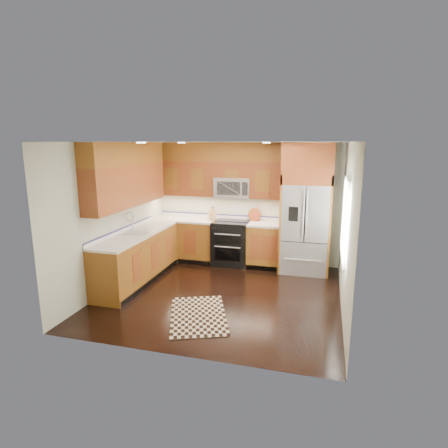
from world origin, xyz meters
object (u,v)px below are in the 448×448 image
(range, at_px, (231,243))
(utensil_crock, at_px, (256,215))
(knife_block, at_px, (213,214))
(rug, at_px, (198,315))
(refrigerator, at_px, (306,209))

(range, distance_m, utensil_crock, 0.81)
(range, distance_m, knife_block, 0.74)
(range, relative_size, rug, 0.68)
(range, relative_size, utensil_crock, 2.64)
(refrigerator, relative_size, knife_block, 8.61)
(range, distance_m, rug, 2.60)
(refrigerator, xyz_separation_m, utensil_crock, (-1.06, 0.30, -0.24))
(knife_block, bearing_deg, utensil_crock, 11.38)
(range, bearing_deg, rug, -87.11)
(knife_block, bearing_deg, rug, -77.79)
(range, xyz_separation_m, utensil_crock, (0.49, 0.26, 0.59))
(range, bearing_deg, knife_block, 170.47)
(range, xyz_separation_m, knife_block, (-0.44, 0.07, 0.59))
(refrigerator, bearing_deg, utensil_crock, 164.24)
(knife_block, xyz_separation_m, utensil_crock, (0.93, 0.19, 0.00))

